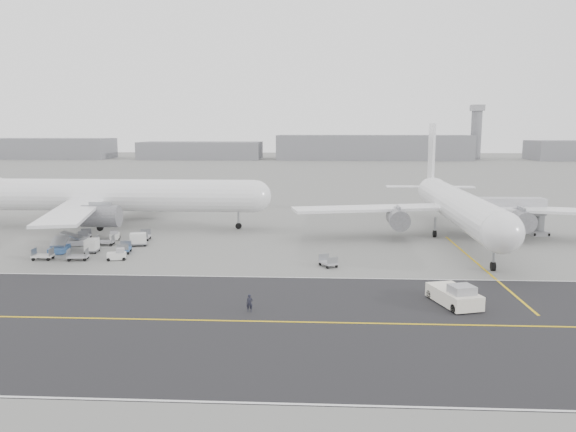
# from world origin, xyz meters

# --- Properties ---
(ground) EXTENTS (700.00, 700.00, 0.00)m
(ground) POSITION_xyz_m (0.00, 0.00, 0.00)
(ground) COLOR gray
(ground) RESTS_ON ground
(taxiway) EXTENTS (220.00, 59.00, 0.03)m
(taxiway) POSITION_xyz_m (5.02, -17.98, 0.01)
(taxiway) COLOR #28282A
(taxiway) RESTS_ON ground
(horizon_buildings) EXTENTS (520.00, 28.00, 28.00)m
(horizon_buildings) POSITION_xyz_m (30.00, 260.00, 0.00)
(horizon_buildings) COLOR gray
(horizon_buildings) RESTS_ON ground
(control_tower) EXTENTS (7.00, 7.00, 31.25)m
(control_tower) POSITION_xyz_m (100.00, 265.00, 16.25)
(control_tower) COLOR gray
(control_tower) RESTS_ON ground
(airliner_a) EXTENTS (59.82, 59.17, 20.63)m
(airliner_a) POSITION_xyz_m (-29.43, 30.83, 5.94)
(airliner_a) COLOR white
(airliner_a) RESTS_ON ground
(airliner_b) EXTENTS (54.29, 54.91, 18.94)m
(airliner_b) POSITION_xyz_m (31.26, 24.31, 5.46)
(airliner_b) COLOR white
(airliner_b) RESTS_ON ground
(pushback_tug) EXTENTS (4.83, 8.58, 2.43)m
(pushback_tug) POSITION_xyz_m (22.64, -12.00, 1.00)
(pushback_tug) COLOR white
(pushback_tug) RESTS_ON ground
(jet_bridge) EXTENTS (17.37, 3.56, 6.56)m
(jet_bridge) POSITION_xyz_m (38.72, 27.29, 4.57)
(jet_bridge) COLOR gray
(jet_bridge) RESTS_ON ground
(gse_cluster) EXTENTS (21.30, 24.71, 2.07)m
(gse_cluster) POSITION_xyz_m (-24.33, 12.71, 0.00)
(gse_cluster) COLOR #A1A1A6
(gse_cluster) RESTS_ON ground
(stray_dolly) EXTENTS (2.59, 2.96, 1.55)m
(stray_dolly) POSITION_xyz_m (9.98, 3.53, 0.00)
(stray_dolly) COLOR silver
(stray_dolly) RESTS_ON ground
(ground_crew_a) EXTENTS (0.68, 0.48, 1.78)m
(ground_crew_a) POSITION_xyz_m (1.89, -15.24, 0.89)
(ground_crew_a) COLOR black
(ground_crew_a) RESTS_ON ground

